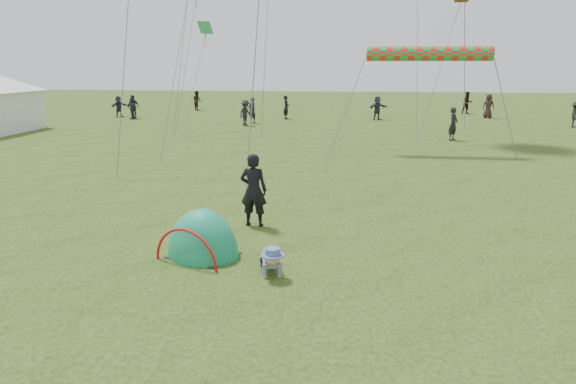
# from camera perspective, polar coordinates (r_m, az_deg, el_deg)

# --- Properties ---
(ground) EXTENTS (140.00, 140.00, 0.00)m
(ground) POSITION_cam_1_polar(r_m,az_deg,el_deg) (9.67, -5.78, -9.82)
(ground) COLOR #153E07
(crawling_toddler) EXTENTS (0.77, 0.93, 0.62)m
(crawling_toddler) POSITION_cam_1_polar(r_m,az_deg,el_deg) (9.82, -1.90, -7.42)
(crawling_toddler) COLOR black
(crawling_toddler) RESTS_ON ground
(popup_tent) EXTENTS (1.91, 1.75, 2.02)m
(popup_tent) POSITION_cam_1_polar(r_m,az_deg,el_deg) (10.97, -9.38, -7.00)
(popup_tent) COLOR #0F7862
(popup_tent) RESTS_ON ground
(standing_adult) EXTENTS (0.69, 0.47, 1.81)m
(standing_adult) POSITION_cam_1_polar(r_m,az_deg,el_deg) (12.58, -3.85, 0.21)
(standing_adult) COLOR black
(standing_adult) RESTS_ON ground
(crowd_person_0) EXTENTS (0.70, 0.76, 1.75)m
(crowd_person_0) POSITION_cam_1_polar(r_m,az_deg,el_deg) (35.50, -4.02, 9.04)
(crowd_person_0) COLOR #24232A
(crowd_person_0) RESTS_ON ground
(crowd_person_1) EXTENTS (1.02, 0.89, 1.79)m
(crowd_person_1) POSITION_cam_1_polar(r_m,az_deg,el_deg) (44.81, 19.32, 9.35)
(crowd_person_1) COLOR black
(crowd_person_1) RESTS_ON ground
(crowd_person_2) EXTENTS (1.07, 0.61, 1.72)m
(crowd_person_2) POSITION_cam_1_polar(r_m,az_deg,el_deg) (40.39, -16.83, 9.06)
(crowd_person_2) COLOR #1C232C
(crowd_person_2) RESTS_ON ground
(crowd_person_3) EXTENTS (0.95, 1.20, 1.62)m
(crowd_person_3) POSITION_cam_1_polar(r_m,az_deg,el_deg) (37.71, 29.30, 7.51)
(crowd_person_3) COLOR black
(crowd_person_3) RESTS_ON ground
(crowd_person_4) EXTENTS (1.04, 0.95, 1.78)m
(crowd_person_4) POSITION_cam_1_polar(r_m,az_deg,el_deg) (41.65, 21.38, 8.88)
(crowd_person_4) COLOR black
(crowd_person_4) RESTS_ON ground
(crowd_person_5) EXTENTS (1.18, 1.49, 1.58)m
(crowd_person_5) POSITION_cam_1_polar(r_m,az_deg,el_deg) (41.94, -18.29, 9.02)
(crowd_person_5) COLOR #222937
(crowd_person_5) RESTS_ON ground
(crowd_person_6) EXTENTS (0.70, 0.76, 1.74)m
(crowd_person_6) POSITION_cam_1_polar(r_m,az_deg,el_deg) (28.53, 17.89, 7.21)
(crowd_person_6) COLOR black
(crowd_person_6) RESTS_ON ground
(crowd_person_7) EXTENTS (1.03, 1.04, 1.69)m
(crowd_person_7) POSITION_cam_1_polar(r_m,az_deg,el_deg) (46.26, -10.07, 9.97)
(crowd_person_7) COLOR black
(crowd_person_7) RESTS_ON ground
(crowd_person_8) EXTENTS (1.00, 0.78, 1.58)m
(crowd_person_8) POSITION_cam_1_polar(r_m,az_deg,el_deg) (39.71, -16.96, 8.88)
(crowd_person_8) COLOR #2E3D46
(crowd_person_8) RESTS_ON ground
(crowd_person_9) EXTENTS (1.07, 1.25, 1.67)m
(crowd_person_9) POSITION_cam_1_polar(r_m,az_deg,el_deg) (34.02, -4.74, 8.76)
(crowd_person_9) COLOR black
(crowd_person_9) RESTS_ON ground
(crowd_person_10) EXTENTS (0.96, 0.77, 1.71)m
(crowd_person_10) POSITION_cam_1_polar(r_m,az_deg,el_deg) (40.69, -26.92, 8.19)
(crowd_person_10) COLOR black
(crowd_person_10) RESTS_ON ground
(crowd_person_11) EXTENTS (1.59, 1.27, 1.69)m
(crowd_person_11) POSITION_cam_1_polar(r_m,az_deg,el_deg) (38.33, 9.89, 9.19)
(crowd_person_11) COLOR #27313C
(crowd_person_11) RESTS_ON ground
(crowd_person_12) EXTENTS (0.48, 0.67, 1.71)m
(crowd_person_12) POSITION_cam_1_polar(r_m,az_deg,el_deg) (38.16, -0.20, 9.39)
(crowd_person_12) COLOR black
(crowd_person_12) RESTS_ON ground
(rainbow_tube_kite) EXTENTS (5.39, 0.64, 0.64)m
(rainbow_tube_kite) POSITION_cam_1_polar(r_m,az_deg,el_deg) (24.05, 15.39, 14.61)
(rainbow_tube_kite) COLOR red
(diamond_kite_9) EXTENTS (0.93, 0.93, 0.76)m
(diamond_kite_9) POSITION_cam_1_polar(r_m,az_deg,el_deg) (33.26, -9.18, 17.60)
(diamond_kite_9) COLOR #248B37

